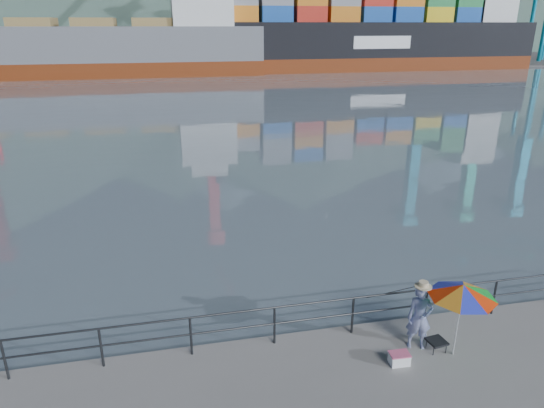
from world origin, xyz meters
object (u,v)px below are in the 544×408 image
at_px(cooler_bag, 399,359).
at_px(container_ship, 380,33).
at_px(bulk_carrier, 112,46).
at_px(fisherman, 419,317).
at_px(beach_umbrella, 463,291).

relative_size(cooler_bag, container_ship, 0.01).
bearing_deg(container_ship, bulk_carrier, -176.78).
relative_size(fisherman, beach_umbrella, 0.87).
relative_size(fisherman, cooler_bag, 3.70).
distance_m(cooler_bag, bulk_carrier, 73.15).
distance_m(beach_umbrella, bulk_carrier, 73.28).
height_order(cooler_bag, bulk_carrier, bulk_carrier).
xyz_separation_m(beach_umbrella, cooler_bag, (-1.41, -0.04, -1.58)).
xyz_separation_m(cooler_bag, bulk_carrier, (-12.02, 72.04, 4.03)).
bearing_deg(container_ship, fisherman, -113.26).
height_order(fisherman, container_ship, container_ship).
distance_m(bulk_carrier, container_ship, 44.65).
relative_size(beach_umbrella, container_ship, 0.03).
relative_size(fisherman, bulk_carrier, 0.03).
bearing_deg(container_ship, beach_umbrella, -112.67).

